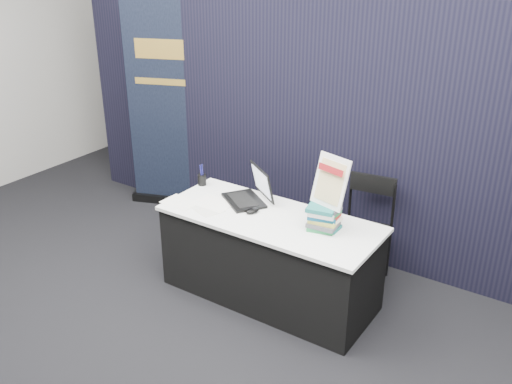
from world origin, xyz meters
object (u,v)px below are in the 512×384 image
Objects in this scene: book_stack_tall at (327,218)px; stacking_chair at (362,226)px; pullup_banner at (169,119)px; book_stack_short at (323,218)px; info_sign at (330,182)px; laptop at (247,192)px; display_table at (270,257)px.

stacking_chair is (0.05, 0.61, -0.32)m from book_stack_tall.
book_stack_short is at bearing -41.81° from pullup_banner.
book_stack_tall is 0.47× the size of info_sign.
laptop is at bearing 171.20° from book_stack_short.
pullup_banner is at bearing 175.40° from info_sign.
pullup_banner is (-1.91, 0.95, 0.63)m from display_table.
book_stack_tall is (0.46, 0.08, 0.47)m from display_table.
stacking_chair is at bearing 85.32° from book_stack_tall.
info_sign is at bearing -40.41° from pullup_banner.
stacking_chair is at bearing 53.20° from display_table.
book_stack_short is 0.72m from stacking_chair.
info_sign is 0.18× the size of pullup_banner.
book_stack_tall is 2.53m from pullup_banner.
info_sign reaches higher than laptop.
book_stack_short is at bearing -103.75° from stacking_chair.
display_table is 0.58m from laptop.
pullup_banner is at bearing 166.29° from stacking_chair.
book_stack_tall is (0.80, -0.09, 0.02)m from laptop.
book_stack_tall is at bearing 55.76° from book_stack_short.
pullup_banner reaches higher than book_stack_tall.
info_sign is (0.46, 0.11, 0.75)m from display_table.
book_stack_short is 0.11× the size of pullup_banner.
book_stack_short is at bearing -124.24° from book_stack_tall.
book_stack_short is at bearing -93.12° from info_sign.
display_table is 3.59× the size of laptop.
display_table is 1.92× the size of stacking_chair.
laptop is 0.79m from book_stack_short.
laptop is 0.22× the size of pullup_banner.
laptop reaches higher than stacking_chair.
book_stack_tall is 0.20× the size of stacking_chair.
info_sign is at bearing 72.00° from book_stack_short.
pullup_banner is at bearing -171.92° from laptop.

